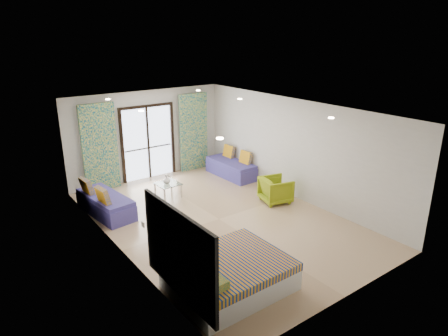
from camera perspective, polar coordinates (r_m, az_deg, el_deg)
floor at (r=9.82m, az=-0.73°, el=-7.30°), size 5.00×7.50×0.01m
ceiling at (r=8.96m, az=-0.80°, el=8.38°), size 5.00×7.50×0.01m
wall_back at (r=12.43m, az=-10.91°, el=4.65°), size 5.00×0.01×2.70m
wall_front at (r=6.84m, az=18.02°, el=-7.97°), size 5.00×0.01×2.70m
wall_left at (r=8.20m, az=-15.14°, el=-3.14°), size 0.01×7.50×2.70m
wall_right at (r=10.88m, az=10.02°, el=2.68°), size 0.01×7.50×2.70m
balcony_door at (r=12.42m, az=-10.82°, el=4.21°), size 1.76×0.08×2.28m
balcony_rail at (r=12.51m, az=-10.76°, el=2.86°), size 1.52×0.03×0.04m
curtain_left at (r=11.73m, az=-17.31°, el=2.78°), size 1.00×0.10×2.50m
curtain_right at (r=13.02m, az=-4.37°, el=5.12°), size 1.00×0.10×2.50m
downlight_a at (r=6.59m, az=-0.59°, el=4.25°), size 0.12×0.12×0.02m
downlight_b at (r=8.49m, az=15.06°, el=6.94°), size 0.12×0.12×0.02m
downlight_c at (r=9.13m, az=-11.77°, el=8.00°), size 0.12×0.12×0.02m
downlight_d at (r=10.59m, az=2.26°, el=9.83°), size 0.12×0.12×0.02m
downlight_e at (r=10.96m, az=-16.27°, el=9.41°), size 0.12×0.12×0.02m
downlight_f at (r=12.20m, az=-3.70°, el=11.01°), size 0.12×0.12×0.02m
headboard at (r=6.41m, az=-6.54°, el=-12.05°), size 0.06×2.10×1.50m
switch_plate at (r=7.39m, az=-11.52°, el=-7.89°), size 0.02×0.10×0.10m
bed at (r=7.27m, az=0.63°, el=-14.92°), size 1.99×1.62×0.69m
daybed_left at (r=10.40m, az=-16.63°, el=-4.90°), size 0.93×1.90×0.90m
daybed_right at (r=12.58m, az=1.06°, el=0.05°), size 0.73×1.80×0.88m
coffee_table at (r=11.06m, az=-8.02°, el=-2.40°), size 0.62×0.62×0.69m
vase at (r=11.00m, az=-8.20°, el=-1.72°), size 0.21×0.22×0.20m
armchair at (r=10.72m, az=7.41°, el=-2.95°), size 0.85×0.88×0.75m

